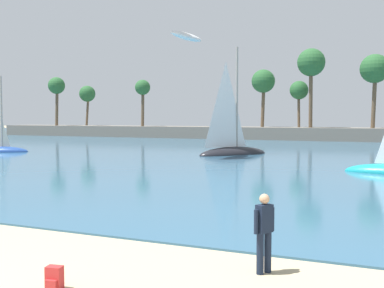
# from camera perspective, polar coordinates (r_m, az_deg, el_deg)

# --- Properties ---
(sea) EXTENTS (220.00, 95.30, 0.06)m
(sea) POSITION_cam_1_polar(r_m,az_deg,el_deg) (58.89, 14.43, 0.09)
(sea) COLOR #33607F
(sea) RESTS_ON ground
(palm_headland) EXTENTS (107.16, 6.00, 12.54)m
(palm_headland) POSITION_cam_1_polar(r_m,az_deg,el_deg) (66.27, 15.95, 2.90)
(palm_headland) COLOR slate
(palm_headland) RESTS_ON ground
(person_at_waterline) EXTENTS (0.35, 0.48, 1.67)m
(person_at_waterline) POSITION_cam_1_polar(r_m,az_deg,el_deg) (9.91, 8.82, -10.44)
(person_at_waterline) COLOR #141E33
(person_at_waterline) RESTS_ON ground
(backpack_near_kite) EXTENTS (0.33, 0.31, 0.44)m
(backpack_near_kite) POSITION_cam_1_polar(r_m,az_deg,el_deg) (9.47, -16.53, -15.51)
(backpack_near_kite) COLOR red
(backpack_near_kite) RESTS_ON ground
(sailboat_near_shore) EXTENTS (5.55, 6.63, 9.74)m
(sailboat_near_shore) POSITION_cam_1_polar(r_m,az_deg,el_deg) (39.46, 4.91, -0.04)
(sailboat_near_shore) COLOR black
(sailboat_near_shore) RESTS_ON sea
(kite_aloft_high_over_bay) EXTENTS (2.01, 4.08, 0.93)m
(kite_aloft_high_over_bay) POSITION_cam_1_polar(r_m,az_deg,el_deg) (36.69, -0.67, 13.03)
(kite_aloft_high_over_bay) COLOR white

